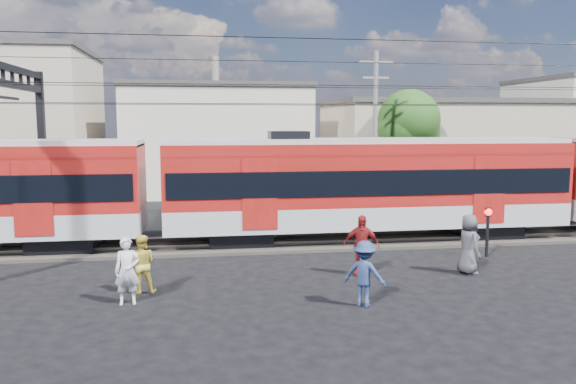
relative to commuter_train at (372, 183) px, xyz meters
name	(u,v)px	position (x,y,z in m)	size (l,w,h in m)	color
ground	(323,311)	(-3.73, -8.00, -2.40)	(120.00, 120.00, 0.00)	black
track_bed	(280,242)	(-3.73, 0.00, -2.34)	(70.00, 3.40, 0.12)	#2D2823
rail_near	(283,244)	(-3.73, -0.75, -2.22)	(70.00, 0.12, 0.12)	#59544C
rail_far	(278,236)	(-3.73, 0.75, -2.22)	(70.00, 0.12, 0.12)	#59544C
commuter_train	(372,183)	(0.00, 0.00, 0.00)	(50.30, 3.08, 4.17)	black
catenary	(45,113)	(-12.38, 0.00, 2.73)	(70.00, 9.30, 7.52)	black
building_midwest	(217,138)	(-5.73, 19.00, 1.25)	(12.24, 12.24, 7.30)	beige
building_mideast	(445,145)	(10.27, 16.00, 0.75)	(16.32, 10.20, 6.30)	tan
utility_pole_mid	(375,127)	(2.27, 7.00, 2.13)	(1.80, 0.24, 8.50)	slate
tree_near	(411,125)	(5.46, 10.09, 2.26)	(3.82, 3.64, 6.72)	#382619
pedestrian_a	(127,271)	(-8.77, -6.68, -1.50)	(0.66, 0.43, 1.81)	silver
pedestrian_b	(141,264)	(-8.51, -5.74, -1.56)	(0.82, 0.64, 1.68)	gold
pedestrian_c	(365,274)	(-2.57, -7.79, -1.53)	(1.13, 0.65, 1.75)	navy
pedestrian_d	(361,245)	(-1.83, -4.86, -1.44)	(1.13, 0.47, 1.93)	maroon
pedestrian_e	(469,244)	(1.61, -5.22, -1.44)	(0.94, 0.61, 1.92)	#434348
crossing_signal	(488,223)	(3.33, -3.21, -1.16)	(0.26, 0.26, 1.80)	black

